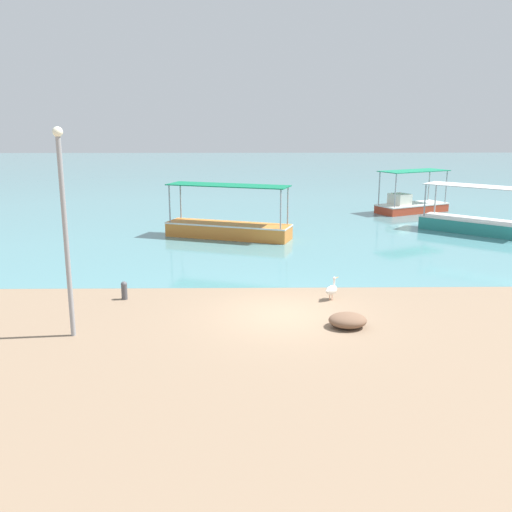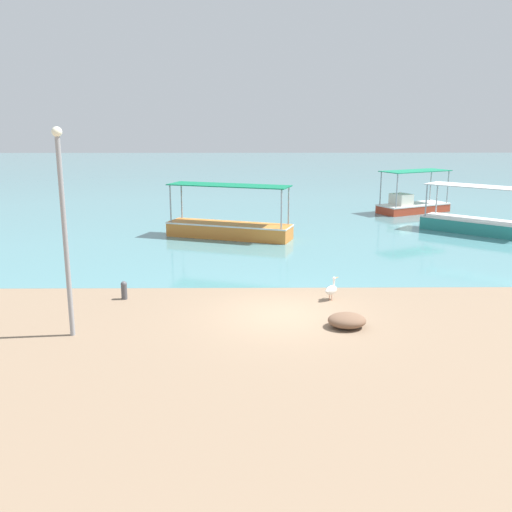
# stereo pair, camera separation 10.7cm
# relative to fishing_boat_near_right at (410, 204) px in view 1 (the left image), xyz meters

# --- Properties ---
(ground) EXTENTS (120.00, 120.00, 0.00)m
(ground) POSITION_rel_fishing_boat_near_right_xyz_m (-9.79, -20.61, -0.57)
(ground) COLOR #866E56
(harbor_water) EXTENTS (110.00, 90.00, 0.00)m
(harbor_water) POSITION_rel_fishing_boat_near_right_xyz_m (-9.79, 27.39, -0.57)
(harbor_water) COLOR teal
(harbor_water) RESTS_ON ground
(fishing_boat_near_right) EXTENTS (5.29, 3.95, 2.80)m
(fishing_boat_near_right) POSITION_rel_fishing_boat_near_right_xyz_m (0.00, 0.00, 0.00)
(fishing_boat_near_right) COLOR #C03D25
(fishing_boat_near_right) RESTS_ON harbor_water
(fishing_boat_center) EXTENTS (5.87, 5.44, 2.58)m
(fishing_boat_center) POSITION_rel_fishing_boat_near_right_xyz_m (1.75, -7.28, -0.02)
(fishing_boat_center) COLOR teal
(fishing_boat_center) RESTS_ON harbor_water
(fishing_boat_outer) EXTENTS (6.80, 3.70, 2.79)m
(fishing_boat_outer) POSITION_rel_fishing_boat_near_right_xyz_m (-11.96, -8.31, -0.00)
(fishing_boat_outer) COLOR orange
(fishing_boat_outer) RESTS_ON harbor_water
(pelican) EXTENTS (0.62, 0.67, 0.80)m
(pelican) POSITION_rel_fishing_boat_near_right_xyz_m (-8.06, -19.09, -0.19)
(pelican) COLOR #E0997A
(pelican) RESTS_ON ground
(lamp_post) EXTENTS (0.28, 0.28, 5.89)m
(lamp_post) POSITION_rel_fishing_boat_near_right_xyz_m (-15.98, -22.32, 2.73)
(lamp_post) COLOR gray
(lamp_post) RESTS_ON ground
(mooring_bollard) EXTENTS (0.21, 0.21, 0.64)m
(mooring_bollard) POSITION_rel_fishing_boat_near_right_xyz_m (-15.22, -18.92, -0.22)
(mooring_bollard) COLOR #47474C
(mooring_bollard) RESTS_ON ground
(net_pile) EXTENTS (1.15, 0.98, 0.43)m
(net_pile) POSITION_rel_fishing_boat_near_right_xyz_m (-7.96, -21.76, -0.35)
(net_pile) COLOR brown
(net_pile) RESTS_ON ground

